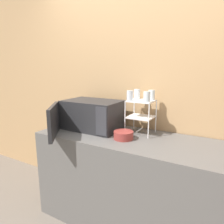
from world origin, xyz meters
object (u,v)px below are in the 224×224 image
at_px(dish_rack, 141,110).
at_px(glass_front_right, 147,97).
at_px(glass_back_right, 152,95).
at_px(glass_front_left, 130,96).
at_px(bowl, 123,135).
at_px(microwave, 91,115).
at_px(glass_back_left, 137,94).

bearing_deg(dish_rack, glass_front_right, -43.33).
distance_m(glass_back_right, glass_front_right, 0.14).
bearing_deg(glass_back_right, glass_front_left, -138.91).
bearing_deg(glass_front_right, dish_rack, 136.67).
height_order(glass_front_right, bowl, glass_front_right).
distance_m(microwave, glass_back_right, 0.65).
relative_size(dish_rack, glass_front_right, 3.42).
distance_m(glass_front_right, glass_back_left, 0.21).
xyz_separation_m(microwave, bowl, (0.43, -0.11, -0.11)).
bearing_deg(bowl, glass_front_left, 94.74).
bearing_deg(dish_rack, microwave, -166.47).
distance_m(glass_front_left, bowl, 0.37).
height_order(dish_rack, glass_back_left, glass_back_left).
height_order(dish_rack, bowl, dish_rack).
xyz_separation_m(dish_rack, glass_front_right, (0.08, -0.08, 0.14)).
xyz_separation_m(microwave, glass_front_left, (0.42, 0.05, 0.22)).
bearing_deg(glass_back_left, glass_front_right, -43.75).
xyz_separation_m(glass_front_right, bowl, (-0.15, -0.15, -0.34)).
relative_size(dish_rack, glass_back_right, 3.42).
distance_m(microwave, glass_front_left, 0.48).
relative_size(glass_back_right, bowl, 0.54).
xyz_separation_m(glass_front_left, glass_back_left, (0.01, 0.15, 0.00)).
height_order(microwave, glass_back_right, glass_back_right).
bearing_deg(glass_front_right, glass_back_right, 91.40).
bearing_deg(bowl, glass_front_right, 45.32).
bearing_deg(glass_back_left, glass_back_right, -2.79).
relative_size(glass_front_right, glass_back_left, 1.00).
relative_size(microwave, glass_back_right, 8.03).
height_order(microwave, bowl, microwave).
height_order(microwave, glass_front_left, glass_front_left).
bearing_deg(bowl, glass_back_right, 63.28).
distance_m(microwave, glass_front_right, 0.62).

